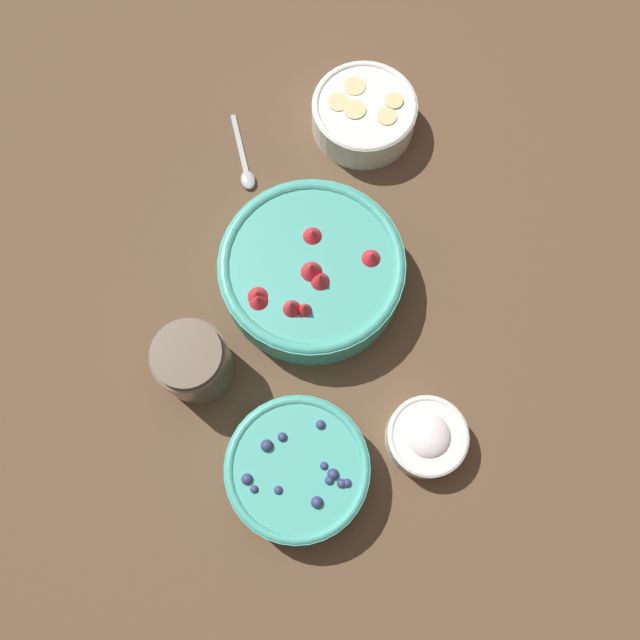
{
  "coord_description": "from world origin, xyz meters",
  "views": [
    {
      "loc": [
        -0.23,
        0.18,
        0.86
      ],
      "look_at": [
        -0.02,
        0.04,
        0.04
      ],
      "focal_mm": 35.0,
      "sensor_mm": 36.0,
      "label": 1
    }
  ],
  "objects": [
    {
      "name": "ground_plane",
      "position": [
        0.0,
        0.0,
        0.0
      ],
      "size": [
        4.0,
        4.0,
        0.0
      ],
      "primitive_type": "plane",
      "color": "brown"
    },
    {
      "name": "bowl_strawberries",
      "position": [
        0.05,
        0.01,
        0.04
      ],
      "size": [
        0.26,
        0.26,
        0.09
      ],
      "color": "#47AD9E",
      "rests_on": "ground_plane"
    },
    {
      "name": "bowl_blueberries",
      "position": [
        -0.18,
        0.18,
        0.03
      ],
      "size": [
        0.19,
        0.19,
        0.06
      ],
      "color": "#47AD9E",
      "rests_on": "ground_plane"
    },
    {
      "name": "bowl_bananas",
      "position": [
        0.23,
        -0.19,
        0.03
      ],
      "size": [
        0.16,
        0.16,
        0.06
      ],
      "color": "white",
      "rests_on": "ground_plane"
    },
    {
      "name": "bowl_cream",
      "position": [
        -0.23,
        0.01,
        0.03
      ],
      "size": [
        0.11,
        0.11,
        0.05
      ],
      "color": "white",
      "rests_on": "ground_plane"
    },
    {
      "name": "jar_chocolate",
      "position": [
        0.02,
        0.22,
        0.05
      ],
      "size": [
        0.1,
        0.1,
        0.1
      ],
      "color": "brown",
      "rests_on": "ground_plane"
    },
    {
      "name": "spoon",
      "position": [
        0.26,
        0.0,
        0.0
      ],
      "size": [
        0.14,
        0.06,
        0.01
      ],
      "color": "#B2B2B7",
      "rests_on": "ground_plane"
    }
  ]
}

